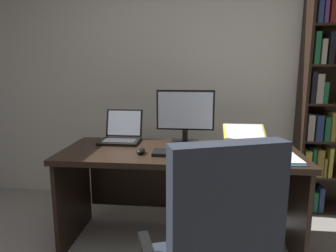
{
  "coord_description": "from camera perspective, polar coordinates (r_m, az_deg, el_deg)",
  "views": [
    {
      "loc": [
        0.09,
        -0.98,
        1.35
      ],
      "look_at": [
        -0.13,
        1.12,
        0.95
      ],
      "focal_mm": 31.88,
      "sensor_mm": 36.0,
      "label": 1
    }
  ],
  "objects": [
    {
      "name": "notepad",
      "position": [
        2.24,
        9.89,
        -4.61
      ],
      "size": [
        0.17,
        0.23,
        0.01
      ],
      "primitive_type": "cube",
      "rotation": [
        0.0,
        0.0,
        -0.12
      ],
      "color": "white",
      "rests_on": "desk"
    },
    {
      "name": "keyboard",
      "position": [
        2.11,
        2.8,
        -5.22
      ],
      "size": [
        0.42,
        0.15,
        0.02
      ],
      "primitive_type": "cube",
      "color": "black",
      "rests_on": "desk"
    },
    {
      "name": "pen",
      "position": [
        2.24,
        10.41,
        -4.39
      ],
      "size": [
        0.14,
        0.01,
        0.01
      ],
      "primitive_type": "cylinder",
      "rotation": [
        0.0,
        1.57,
        -0.02
      ],
      "color": "maroon",
      "rests_on": "notepad"
    },
    {
      "name": "desk",
      "position": [
        2.36,
        2.37,
        -8.98
      ],
      "size": [
        1.76,
        0.7,
        0.76
      ],
      "color": "black",
      "rests_on": "ground"
    },
    {
      "name": "laptop",
      "position": [
        2.52,
        -8.92,
        -1.71
      ],
      "size": [
        0.32,
        0.32,
        0.25
      ],
      "color": "black",
      "rests_on": "desk"
    },
    {
      "name": "monitor",
      "position": [
        2.4,
        3.31,
        1.76
      ],
      "size": [
        0.46,
        0.16,
        0.43
      ],
      "color": "black",
      "rests_on": "desk"
    },
    {
      "name": "computer_mouse",
      "position": [
        2.14,
        -5.26,
        -4.77
      ],
      "size": [
        0.06,
        0.1,
        0.04
      ],
      "primitive_type": "ellipsoid",
      "color": "black",
      "rests_on": "desk"
    },
    {
      "name": "reading_stand_with_book",
      "position": [
        2.51,
        14.42,
        -1.56
      ],
      "size": [
        0.34,
        0.27,
        0.14
      ],
      "color": "black",
      "rests_on": "desk"
    },
    {
      "name": "wall_back",
      "position": [
        3.09,
        4.5,
        11.16
      ],
      "size": [
        5.09,
        0.12,
        2.75
      ],
      "primitive_type": "cube",
      "color": "beige",
      "rests_on": "ground"
    },
    {
      "name": "open_binder",
      "position": [
        2.1,
        17.41,
        -5.79
      ],
      "size": [
        0.51,
        0.33,
        0.02
      ],
      "rotation": [
        0.0,
        0.0,
        0.05
      ],
      "color": "#2D84C6",
      "rests_on": "desk"
    }
  ]
}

